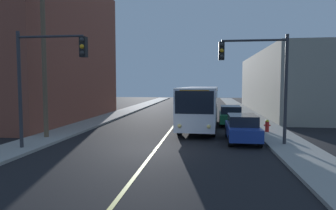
# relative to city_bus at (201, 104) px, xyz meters

# --- Properties ---
(ground_plane) EXTENTS (120.00, 120.00, 0.00)m
(ground_plane) POSITION_rel_city_bus_xyz_m (-2.20, -8.78, -1.82)
(ground_plane) COLOR black
(sidewalk_left) EXTENTS (2.50, 90.00, 0.15)m
(sidewalk_left) POSITION_rel_city_bus_xyz_m (-9.45, 1.22, -1.74)
(sidewalk_left) COLOR gray
(sidewalk_left) RESTS_ON ground
(sidewalk_right) EXTENTS (2.50, 90.00, 0.15)m
(sidewalk_right) POSITION_rel_city_bus_xyz_m (5.05, 1.22, -1.74)
(sidewalk_right) COLOR gray
(sidewalk_right) RESTS_ON ground
(lane_stripe_center) EXTENTS (0.16, 60.00, 0.01)m
(lane_stripe_center) POSITION_rel_city_bus_xyz_m (-2.20, 6.22, -1.81)
(lane_stripe_center) COLOR #D8CC4C
(lane_stripe_center) RESTS_ON ground
(building_left_brick) EXTENTS (10.00, 18.33, 13.53)m
(building_left_brick) POSITION_rel_city_bus_xyz_m (-15.69, 2.67, 4.95)
(building_left_brick) COLOR brown
(building_left_brick) RESTS_ON ground
(building_right_warehouse) EXTENTS (12.00, 25.08, 7.06)m
(building_right_warehouse) POSITION_rel_city_bus_xyz_m (12.29, 13.23, 1.71)
(building_right_warehouse) COLOR gray
(building_right_warehouse) RESTS_ON ground
(city_bus) EXTENTS (3.12, 12.24, 3.20)m
(city_bus) POSITION_rel_city_bus_xyz_m (0.00, 0.00, 0.00)
(city_bus) COLOR silver
(city_bus) RESTS_ON ground
(parked_car_blue) EXTENTS (1.87, 4.42, 1.62)m
(parked_car_blue) POSITION_rel_city_bus_xyz_m (2.60, -5.83, -0.98)
(parked_car_blue) COLOR navy
(parked_car_blue) RESTS_ON ground
(parked_car_green) EXTENTS (1.96, 4.46, 1.62)m
(parked_car_green) POSITION_rel_city_bus_xyz_m (2.48, 1.35, -0.98)
(parked_car_green) COLOR #196038
(parked_car_green) RESTS_ON ground
(utility_pole_near) EXTENTS (2.40, 0.28, 10.47)m
(utility_pole_near) POSITION_rel_city_bus_xyz_m (-9.50, -6.60, 4.08)
(utility_pole_near) COLOR brown
(utility_pole_near) RESTS_ON sidewalk_left
(traffic_signal_left_corner) EXTENTS (3.75, 0.48, 6.00)m
(traffic_signal_left_corner) POSITION_rel_city_bus_xyz_m (-7.61, -9.64, 2.49)
(traffic_signal_left_corner) COLOR #2D2D33
(traffic_signal_left_corner) RESTS_ON sidewalk_left
(traffic_signal_right_corner) EXTENTS (3.75, 0.48, 6.00)m
(traffic_signal_right_corner) POSITION_rel_city_bus_xyz_m (3.21, -6.97, 2.49)
(traffic_signal_right_corner) COLOR #2D2D33
(traffic_signal_right_corner) RESTS_ON sidewalk_right
(fire_hydrant) EXTENTS (0.44, 0.26, 0.84)m
(fire_hydrant) POSITION_rel_city_bus_xyz_m (4.65, -2.78, -1.23)
(fire_hydrant) COLOR red
(fire_hydrant) RESTS_ON sidewalk_right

